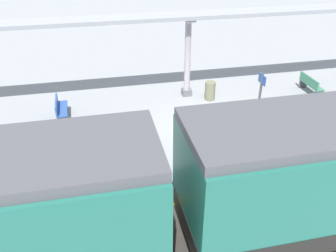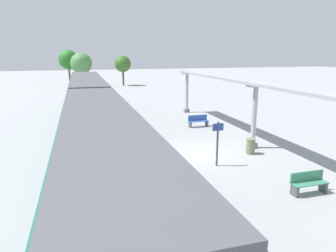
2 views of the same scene
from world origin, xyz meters
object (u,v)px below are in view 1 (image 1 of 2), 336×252
object	(u,v)px
bench_near_end	(310,85)
platform_info_sign	(260,94)
bench_mid_platform	(60,109)
passenger_waiting_near_edge	(26,171)
canopy_pillar_second	(188,58)
trash_bin	(210,91)

from	to	relation	value
bench_near_end	platform_info_sign	bearing A→B (deg)	120.10
bench_near_end	bench_mid_platform	world-z (taller)	same
bench_mid_platform	passenger_waiting_near_edge	xyz separation A→B (m)	(-4.97, 0.64, 0.60)
canopy_pillar_second	platform_info_sign	bearing A→B (deg)	-147.07
bench_mid_platform	platform_info_sign	xyz separation A→B (m)	(-2.15, -7.86, 0.89)
bench_mid_platform	canopy_pillar_second	bearing A→B (deg)	-79.23
bench_mid_platform	trash_bin	size ratio (longest dim) A/B	1.75
canopy_pillar_second	bench_near_end	size ratio (longest dim) A/B	2.44
canopy_pillar_second	trash_bin	size ratio (longest dim) A/B	4.24
trash_bin	bench_near_end	bearing A→B (deg)	-94.48
canopy_pillar_second	passenger_waiting_near_edge	xyz separation A→B (m)	(-6.06, 6.40, -0.81)
canopy_pillar_second	bench_mid_platform	xyz separation A→B (m)	(-1.09, 5.76, -1.41)
bench_mid_platform	platform_info_sign	size ratio (longest dim) A/B	0.69
bench_near_end	canopy_pillar_second	bearing A→B (deg)	79.55
canopy_pillar_second	platform_info_sign	size ratio (longest dim) A/B	1.66
trash_bin	platform_info_sign	size ratio (longest dim) A/B	0.39
bench_mid_platform	passenger_waiting_near_edge	world-z (taller)	passenger_waiting_near_edge
platform_info_sign	passenger_waiting_near_edge	xyz separation A→B (m)	(-2.82, 8.50, -0.28)
canopy_pillar_second	platform_info_sign	xyz separation A→B (m)	(-3.24, -2.10, -0.53)
canopy_pillar_second	platform_info_sign	distance (m)	3.90
bench_mid_platform	bench_near_end	bearing A→B (deg)	-89.92
canopy_pillar_second	passenger_waiting_near_edge	distance (m)	8.85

